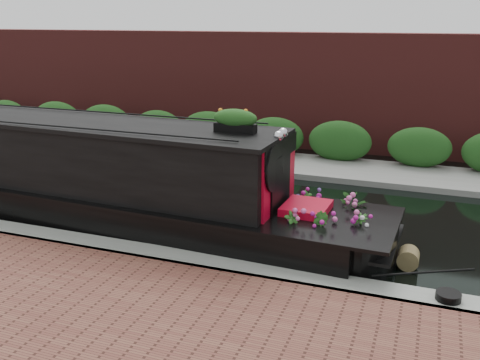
% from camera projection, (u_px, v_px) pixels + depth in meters
% --- Properties ---
extents(ground, '(80.00, 80.00, 0.00)m').
position_uv_depth(ground, '(214.00, 207.00, 13.19)').
color(ground, black).
rests_on(ground, ground).
extents(near_bank_coping, '(40.00, 0.60, 0.50)m').
position_uv_depth(near_bank_coping, '(146.00, 262.00, 10.23)').
color(near_bank_coping, gray).
rests_on(near_bank_coping, ground).
extents(far_bank_path, '(40.00, 2.40, 0.34)m').
position_uv_depth(far_bank_path, '(265.00, 165.00, 16.96)').
color(far_bank_path, slate).
rests_on(far_bank_path, ground).
extents(far_hedge, '(40.00, 1.10, 2.80)m').
position_uv_depth(far_hedge, '(274.00, 158.00, 17.76)').
color(far_hedge, '#1C4717').
rests_on(far_hedge, ground).
extents(far_brick_wall, '(40.00, 1.00, 8.00)m').
position_uv_depth(far_brick_wall, '(290.00, 145.00, 19.65)').
color(far_brick_wall, '#571F1D').
rests_on(far_brick_wall, ground).
extents(narrowboat, '(12.91, 2.76, 3.03)m').
position_uv_depth(narrowboat, '(91.00, 184.00, 12.06)').
color(narrowboat, black).
rests_on(narrowboat, ground).
extents(rope_fender, '(0.39, 0.40, 0.39)m').
position_uv_depth(rope_fender, '(408.00, 258.00, 9.96)').
color(rope_fender, brown).
rests_on(rope_fender, ground).
extents(coiled_mooring_rope, '(0.39, 0.39, 0.12)m').
position_uv_depth(coiled_mooring_rope, '(448.00, 296.00, 8.36)').
color(coiled_mooring_rope, black).
rests_on(coiled_mooring_rope, near_bank_coping).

